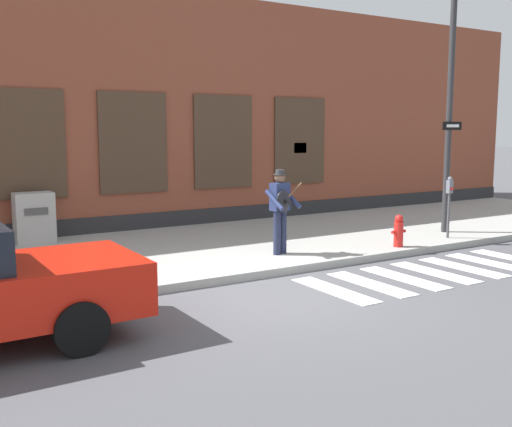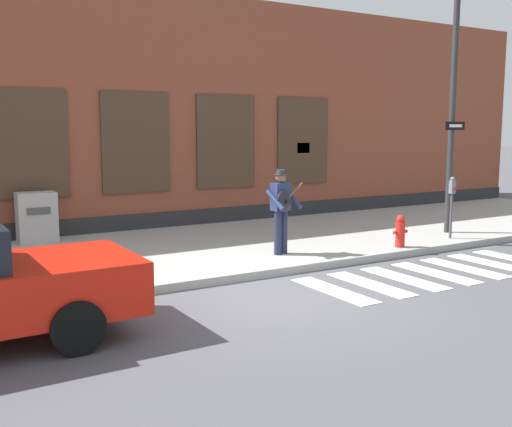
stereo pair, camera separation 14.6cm
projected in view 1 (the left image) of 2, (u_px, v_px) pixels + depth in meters
ground_plane at (278, 295)px, 9.66m from camera, size 160.00×160.00×0.00m
sidewalk at (181, 251)px, 12.84m from camera, size 28.00×5.47×0.15m
building_backdrop at (107, 115)px, 16.42m from camera, size 28.00×4.06×6.14m
crosswalk at (434, 272)px, 11.19m from camera, size 5.20×1.90×0.01m
busker at (281, 206)px, 12.00m from camera, size 0.75×0.59×1.72m
traffic_light at (492, 63)px, 13.23m from camera, size 0.64×3.37×5.79m
parking_meter at (449, 198)px, 13.86m from camera, size 0.13×0.11×1.44m
utility_box at (34, 217)px, 13.37m from camera, size 0.84×0.56×1.12m
fire_hydrant at (399, 231)px, 12.87m from camera, size 0.38×0.20×0.70m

